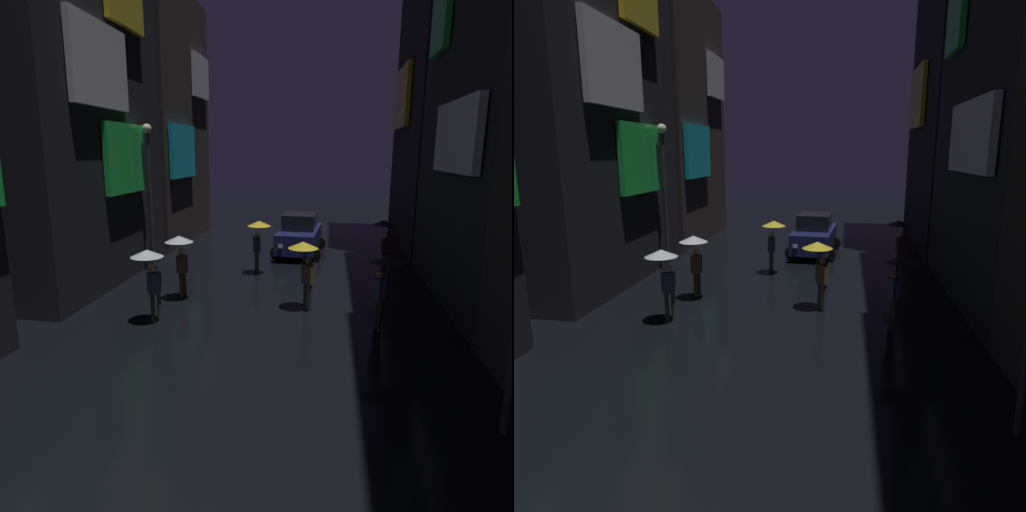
{
  "view_description": "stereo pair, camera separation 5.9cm",
  "coord_description": "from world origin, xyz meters",
  "views": [
    {
      "loc": [
        1.89,
        -2.14,
        4.73
      ],
      "look_at": [
        0.0,
        9.67,
        1.98
      ],
      "focal_mm": 32.0,
      "sensor_mm": 36.0,
      "label": 1
    },
    {
      "loc": [
        1.94,
        -2.13,
        4.73
      ],
      "look_at": [
        0.0,
        9.67,
        1.98
      ],
      "focal_mm": 32.0,
      "sensor_mm": 36.0,
      "label": 2
    }
  ],
  "objects": [
    {
      "name": "streetlamp_left_far",
      "position": [
        -5.0,
        14.82,
        3.57
      ],
      "size": [
        0.36,
        0.36,
        5.74
      ],
      "color": "#2D2D33",
      "rests_on": "ground"
    },
    {
      "name": "pedestrian_foreground_right_yellow",
      "position": [
        -0.77,
        15.08,
        1.67
      ],
      "size": [
        0.9,
        0.9,
        2.12
      ],
      "color": "#38332D",
      "rests_on": "ground"
    },
    {
      "name": "pedestrian_foreground_left_clear",
      "position": [
        -2.92,
        9.39,
        1.67
      ],
      "size": [
        0.9,
        0.9,
        2.12
      ],
      "color": "#38332D",
      "rests_on": "ground"
    },
    {
      "name": "pedestrian_near_crossing_yellow",
      "position": [
        1.24,
        11.12,
        1.67
      ],
      "size": [
        0.9,
        0.9,
        2.12
      ],
      "color": "#38332D",
      "rests_on": "ground"
    },
    {
      "name": "pedestrian_midstreet_centre_black",
      "position": [
        3.38,
        9.74,
        1.67
      ],
      "size": [
        0.9,
        0.9,
        2.12
      ],
      "color": "#38332D",
      "rests_on": "ground"
    },
    {
      "name": "pedestrian_midstreet_left_black",
      "position": [
        4.05,
        15.94,
        1.67
      ],
      "size": [
        0.9,
        0.9,
        2.12
      ],
      "color": "black",
      "rests_on": "ground"
    },
    {
      "name": "pedestrian_far_right_clear",
      "position": [
        -2.76,
        11.55,
        1.67
      ],
      "size": [
        0.9,
        0.9,
        2.12
      ],
      "color": "#38332D",
      "rests_on": "ground"
    },
    {
      "name": "building_left_far",
      "position": [
        -7.48,
        21.88,
        6.3
      ],
      "size": [
        4.25,
        7.77,
        12.6
      ],
      "color": "#2D2826",
      "rests_on": "ground"
    },
    {
      "name": "car_distant",
      "position": [
        0.6,
        18.82,
        0.93
      ],
      "size": [
        2.44,
        4.24,
        1.92
      ],
      "color": "navy",
      "rests_on": "ground"
    },
    {
      "name": "building_left_mid",
      "position": [
        -7.48,
        13.22,
        7.25
      ],
      "size": [
        4.25,
        8.43,
        14.48
      ],
      "color": "black",
      "rests_on": "ground"
    }
  ]
}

